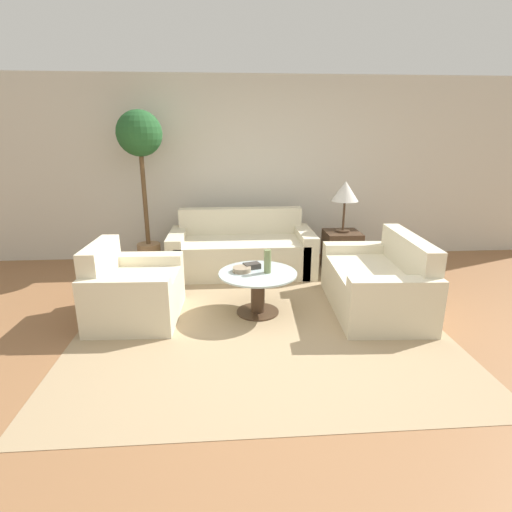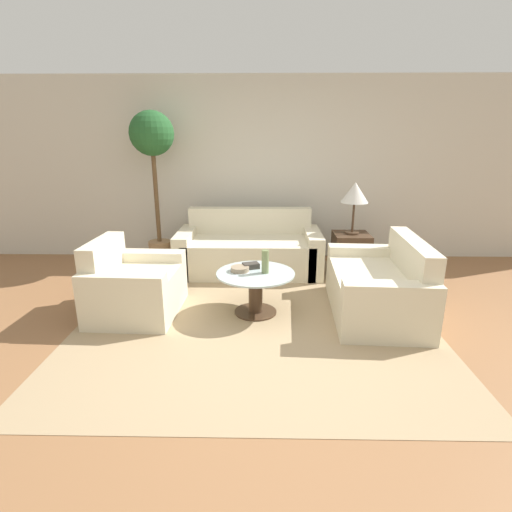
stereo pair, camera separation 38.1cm
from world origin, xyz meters
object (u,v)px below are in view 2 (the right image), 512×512
(table_lamp, at_px, (355,194))
(potted_plant, at_px, (153,153))
(sofa_main, at_px, (249,250))
(armchair, at_px, (131,288))
(book_stack, at_px, (251,266))
(coffee_table, at_px, (256,287))
(vase, at_px, (266,262))
(loveseat, at_px, (382,288))
(bowl, at_px, (240,269))

(table_lamp, bearing_deg, potted_plant, 172.58)
(sofa_main, relative_size, potted_plant, 0.91)
(armchair, relative_size, book_stack, 5.11)
(coffee_table, distance_m, vase, 0.30)
(table_lamp, xyz_separation_m, book_stack, (-1.30, -1.15, -0.60))
(loveseat, xyz_separation_m, coffee_table, (-1.31, -0.02, 0.01))
(table_lamp, distance_m, book_stack, 1.83)
(armchair, height_order, coffee_table, armchair)
(loveseat, height_order, bowl, loveseat)
(coffee_table, relative_size, table_lamp, 1.20)
(bowl, bearing_deg, potted_plant, 128.02)
(table_lamp, bearing_deg, armchair, -153.04)
(bowl, bearing_deg, table_lamp, 41.45)
(loveseat, height_order, potted_plant, potted_plant)
(armchair, bearing_deg, loveseat, -87.22)
(armchair, height_order, book_stack, armchair)
(vase, distance_m, bowl, 0.29)
(loveseat, relative_size, book_stack, 7.48)
(loveseat, xyz_separation_m, vase, (-1.21, -0.03, 0.29))
(sofa_main, distance_m, vase, 1.45)
(sofa_main, height_order, potted_plant, potted_plant)
(loveseat, bearing_deg, book_stack, -91.74)
(armchair, xyz_separation_m, book_stack, (1.24, 0.14, 0.20))
(loveseat, xyz_separation_m, bowl, (-1.47, 0.02, 0.20))
(bowl, xyz_separation_m, book_stack, (0.11, 0.10, 0.00))
(sofa_main, relative_size, table_lamp, 2.83)
(loveseat, height_order, table_lamp, table_lamp)
(armchair, bearing_deg, bowl, -85.44)
(coffee_table, xyz_separation_m, vase, (0.10, -0.01, 0.28))
(sofa_main, xyz_separation_m, coffee_table, (0.11, -1.40, 0.01))
(armchair, bearing_deg, coffee_table, -87.41)
(sofa_main, height_order, loveseat, sofa_main)
(bowl, bearing_deg, book_stack, 41.35)
(potted_plant, relative_size, bowl, 11.18)
(armchair, bearing_deg, potted_plant, 6.06)
(bowl, bearing_deg, coffee_table, -13.08)
(table_lamp, bearing_deg, book_stack, -138.54)
(sofa_main, relative_size, coffee_table, 2.37)
(potted_plant, height_order, book_stack, potted_plant)
(bowl, relative_size, book_stack, 0.97)
(armchair, distance_m, bowl, 1.15)
(potted_plant, xyz_separation_m, book_stack, (1.35, -1.49, -1.09))
(vase, bearing_deg, armchair, -179.98)
(potted_plant, bearing_deg, table_lamp, -7.42)
(vase, bearing_deg, coffee_table, 174.79)
(loveseat, relative_size, table_lamp, 2.16)
(loveseat, bearing_deg, table_lamp, -174.01)
(sofa_main, xyz_separation_m, book_stack, (0.06, -1.26, 0.20))
(coffee_table, distance_m, bowl, 0.25)
(armchair, relative_size, table_lamp, 1.48)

